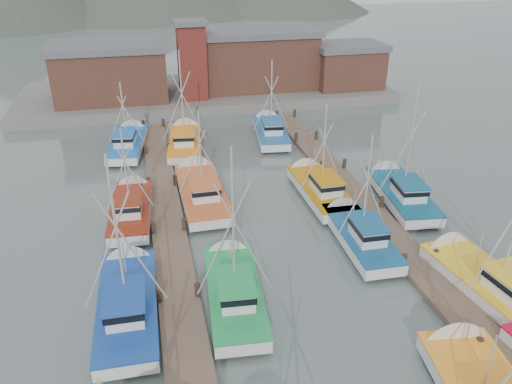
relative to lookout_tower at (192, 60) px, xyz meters
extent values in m
plane|color=#4C5C58|center=(2.00, -33.00, -5.55)|extent=(260.00, 260.00, 0.00)
cube|color=brown|center=(-5.00, -29.00, -5.35)|extent=(2.20, 46.00, 0.40)
cylinder|color=black|center=(-6.00, -35.00, -5.10)|extent=(0.30, 0.30, 1.50)
cylinder|color=black|center=(-6.00, -28.00, -5.10)|extent=(0.30, 0.30, 1.50)
cylinder|color=black|center=(-6.00, -21.00, -5.10)|extent=(0.30, 0.30, 1.50)
cylinder|color=black|center=(-6.00, -14.00, -5.10)|extent=(0.30, 0.30, 1.50)
cylinder|color=black|center=(-6.00, -7.00, -5.10)|extent=(0.30, 0.30, 1.50)
cylinder|color=black|center=(-4.00, -35.00, -5.10)|extent=(0.30, 0.30, 1.50)
cylinder|color=black|center=(-4.00, -28.00, -5.10)|extent=(0.30, 0.30, 1.50)
cylinder|color=black|center=(-4.00, -21.00, -5.10)|extent=(0.30, 0.30, 1.50)
cylinder|color=black|center=(-4.00, -14.00, -5.10)|extent=(0.30, 0.30, 1.50)
cylinder|color=black|center=(-4.00, -7.00, -5.10)|extent=(0.30, 0.30, 1.50)
cube|color=brown|center=(9.00, -29.00, -5.35)|extent=(2.20, 46.00, 0.40)
cylinder|color=black|center=(8.00, -42.00, -5.10)|extent=(0.30, 0.30, 1.50)
cylinder|color=black|center=(8.00, -35.00, -5.10)|extent=(0.30, 0.30, 1.50)
cylinder|color=black|center=(8.00, -28.00, -5.10)|extent=(0.30, 0.30, 1.50)
cylinder|color=black|center=(8.00, -21.00, -5.10)|extent=(0.30, 0.30, 1.50)
cylinder|color=black|center=(8.00, -14.00, -5.10)|extent=(0.30, 0.30, 1.50)
cylinder|color=black|center=(8.00, -7.00, -5.10)|extent=(0.30, 0.30, 1.50)
cylinder|color=black|center=(10.00, -35.00, -5.10)|extent=(0.30, 0.30, 1.50)
cylinder|color=black|center=(10.00, -28.00, -5.10)|extent=(0.30, 0.30, 1.50)
cylinder|color=black|center=(10.00, -21.00, -5.10)|extent=(0.30, 0.30, 1.50)
cylinder|color=black|center=(10.00, -14.00, -5.10)|extent=(0.30, 0.30, 1.50)
cylinder|color=black|center=(10.00, -7.00, -5.10)|extent=(0.30, 0.30, 1.50)
cube|color=slate|center=(2.00, 4.00, -4.95)|extent=(44.00, 16.00, 1.20)
cube|color=brown|center=(-9.00, 2.00, -1.60)|extent=(12.00, 8.00, 5.50)
cube|color=slate|center=(-9.00, 2.00, 1.50)|extent=(12.72, 8.48, 0.70)
cube|color=brown|center=(8.00, 4.00, -1.25)|extent=(14.00, 9.00, 6.20)
cube|color=slate|center=(8.00, 4.00, 2.20)|extent=(14.84, 9.54, 0.70)
cube|color=brown|center=(19.00, 1.00, -2.10)|extent=(8.00, 6.00, 4.50)
cube|color=slate|center=(19.00, 1.00, 0.50)|extent=(8.48, 6.36, 0.70)
cube|color=maroon|center=(0.00, 0.00, -0.35)|extent=(3.00, 3.00, 8.00)
cube|color=slate|center=(0.00, 0.00, 3.90)|extent=(3.60, 3.60, 0.50)
cone|color=#434F42|center=(-3.00, 97.00, -5.55)|extent=(140.00, 140.00, 30.00)
cone|color=#434F42|center=(37.00, 87.00, -5.55)|extent=(90.00, 90.00, 24.00)
cone|color=silver|center=(7.08, -41.12, -5.00)|extent=(3.13, 1.50, 3.01)
cylinder|color=#B2ADA3|center=(5.78, -46.00, -1.95)|extent=(2.34, 0.42, 5.12)
cylinder|color=#B2ADA3|center=(6.65, -44.18, -3.25)|extent=(0.09, 0.09, 2.69)
cube|color=black|center=(-2.13, -35.66, -5.50)|extent=(2.93, 7.37, 0.70)
cube|color=silver|center=(-2.13, -35.66, -4.85)|extent=(3.33, 8.37, 0.80)
cube|color=green|center=(-2.13, -35.66, -4.47)|extent=(3.42, 8.46, 0.10)
cone|color=silver|center=(-1.79, -31.58, -5.00)|extent=(2.64, 1.31, 2.56)
cube|color=silver|center=(-2.21, -36.63, -3.90)|extent=(1.85, 2.58, 1.10)
cube|color=black|center=(-2.21, -36.63, -3.67)|extent=(1.98, 2.84, 0.28)
cube|color=green|center=(-2.21, -36.63, -3.31)|extent=(2.10, 3.01, 0.07)
cylinder|color=#B2ADA3|center=(-2.15, -35.82, -0.47)|extent=(0.12, 0.12, 7.96)
cylinder|color=#B2ADA3|center=(-2.67, -35.78, -1.41)|extent=(2.83, 0.32, 6.21)
cylinder|color=#B2ADA3|center=(-1.62, -35.86, -1.41)|extent=(2.83, 0.32, 6.21)
cylinder|color=#B2ADA3|center=(-2.01, -34.19, -3.25)|extent=(0.07, 0.07, 2.28)
cube|color=black|center=(6.66, -31.88, -5.50)|extent=(2.43, 6.94, 0.70)
cube|color=silver|center=(6.66, -31.88, -4.85)|extent=(2.77, 7.88, 0.80)
cube|color=#145284|center=(6.66, -31.88, -4.47)|extent=(2.85, 7.97, 0.10)
cone|color=silver|center=(6.77, -27.97, -5.00)|extent=(2.47, 1.17, 2.44)
cube|color=silver|center=(6.63, -32.82, -3.90)|extent=(1.64, 2.39, 1.10)
cube|color=black|center=(6.63, -32.82, -3.67)|extent=(1.75, 2.63, 0.28)
cube|color=#145284|center=(6.63, -32.82, -3.31)|extent=(1.86, 2.79, 0.07)
cylinder|color=#B2ADA3|center=(6.65, -32.03, -1.25)|extent=(0.11, 0.11, 6.41)
cylinder|color=#B2ADA3|center=(6.15, -32.02, -2.00)|extent=(2.29, 0.15, 5.01)
cylinder|color=#B2ADA3|center=(7.15, -32.05, -2.00)|extent=(2.29, 0.15, 5.01)
cylinder|color=#B2ADA3|center=(6.70, -30.47, -3.25)|extent=(0.07, 0.07, 2.18)
cube|color=black|center=(-7.61, -35.46, -5.50)|extent=(2.66, 7.75, 0.70)
cube|color=silver|center=(-7.61, -35.46, -4.85)|extent=(3.02, 8.80, 0.80)
cube|color=#164399|center=(-7.61, -35.46, -4.47)|extent=(3.11, 8.89, 0.10)
cone|color=silver|center=(-7.51, -31.09, -5.00)|extent=(2.75, 1.16, 2.73)
cube|color=silver|center=(-7.63, -36.51, -3.90)|extent=(1.82, 2.66, 1.10)
cube|color=black|center=(-7.63, -36.51, -3.67)|extent=(1.94, 2.92, 0.28)
cube|color=#164399|center=(-7.63, -36.51, -3.31)|extent=(2.05, 3.10, 0.07)
cylinder|color=#B2ADA3|center=(-7.61, -35.63, -0.45)|extent=(0.13, 0.13, 8.01)
cylinder|color=#B2ADA3|center=(-8.21, -35.62, -1.39)|extent=(2.86, 0.16, 6.26)
cylinder|color=#B2ADA3|center=(-7.01, -35.64, -1.39)|extent=(2.86, 0.16, 6.26)
cylinder|color=#B2ADA3|center=(-7.57, -33.88, -3.25)|extent=(0.08, 0.08, 2.62)
cube|color=black|center=(11.49, -38.48, -5.50)|extent=(3.55, 8.23, 0.70)
cube|color=silver|center=(11.49, -38.48, -4.85)|extent=(4.03, 9.35, 0.80)
cube|color=yellow|center=(11.49, -38.48, -4.47)|extent=(4.13, 9.45, 0.10)
cone|color=silver|center=(10.96, -33.98, -5.00)|extent=(2.97, 1.43, 2.86)
cylinder|color=#B2ADA3|center=(10.91, -38.73, -0.99)|extent=(3.21, 0.48, 7.08)
cylinder|color=#B2ADA3|center=(11.30, -36.86, -3.25)|extent=(0.09, 0.09, 2.65)
cube|color=black|center=(-2.23, -23.56, -5.50)|extent=(2.79, 8.29, 0.70)
cube|color=silver|center=(-2.23, -23.56, -4.85)|extent=(3.17, 9.42, 0.80)
cube|color=#CA5F29|center=(-2.23, -23.56, -4.47)|extent=(3.26, 9.52, 0.10)
cone|color=silver|center=(-2.29, -18.86, -5.00)|extent=(2.95, 1.13, 2.93)
cube|color=silver|center=(-2.22, -24.68, -3.90)|extent=(1.93, 2.84, 1.10)
cube|color=black|center=(-2.22, -24.68, -3.67)|extent=(2.05, 3.12, 0.28)
cube|color=#CA5F29|center=(-2.22, -24.68, -3.31)|extent=(2.18, 3.31, 0.07)
cylinder|color=#B2ADA3|center=(-2.23, -23.74, -1.50)|extent=(0.13, 0.13, 5.90)
cylinder|color=#B2ADA3|center=(-2.83, -23.75, -2.19)|extent=(2.13, 0.12, 4.62)
cylinder|color=#B2ADA3|center=(-1.63, -23.74, -2.19)|extent=(2.13, 0.12, 4.62)
cylinder|color=#B2ADA3|center=(-2.25, -21.87, -3.25)|extent=(0.08, 0.08, 2.62)
cube|color=black|center=(6.42, -25.12, -5.50)|extent=(2.49, 7.34, 0.70)
cube|color=silver|center=(6.42, -25.12, -4.85)|extent=(2.83, 8.34, 0.80)
cube|color=#BB7806|center=(6.42, -25.12, -4.47)|extent=(2.91, 8.43, 0.10)
cone|color=silver|center=(6.36, -20.96, -5.00)|extent=(2.61, 1.14, 2.60)
cube|color=silver|center=(6.44, -26.11, -3.90)|extent=(1.71, 2.52, 1.10)
cube|color=black|center=(6.44, -26.11, -3.67)|extent=(1.83, 2.77, 0.28)
cube|color=#BB7806|center=(6.44, -26.11, -3.31)|extent=(1.94, 2.93, 0.07)
cylinder|color=#B2ADA3|center=(6.42, -25.28, -1.31)|extent=(0.12, 0.12, 6.28)
cylinder|color=#B2ADA3|center=(5.89, -25.29, -2.05)|extent=(2.25, 0.12, 4.91)
cylinder|color=#B2ADA3|center=(6.95, -25.27, -2.05)|extent=(2.25, 0.12, 4.91)
cylinder|color=#B2ADA3|center=(6.40, -23.62, -3.25)|extent=(0.07, 0.07, 2.32)
cube|color=black|center=(-7.36, -25.13, -5.50)|extent=(2.70, 7.13, 0.70)
cube|color=silver|center=(-7.36, -25.13, -4.85)|extent=(3.06, 8.10, 0.80)
cube|color=maroon|center=(-7.36, -25.13, -4.47)|extent=(3.15, 8.18, 0.10)
cone|color=silver|center=(-7.12, -21.16, -5.00)|extent=(2.55, 1.25, 2.48)
cube|color=silver|center=(-7.42, -26.08, -3.90)|extent=(1.75, 2.48, 1.10)
cube|color=black|center=(-7.42, -26.08, -3.67)|extent=(1.86, 2.72, 0.28)
cube|color=maroon|center=(-7.42, -26.08, -3.31)|extent=(1.98, 2.89, 0.07)
cylinder|color=#B2ADA3|center=(-7.37, -25.29, -1.64)|extent=(0.13, 0.13, 5.62)
cylinder|color=#B2ADA3|center=(-7.92, -25.26, -2.30)|extent=(2.03, 0.21, 4.40)
cylinder|color=#B2ADA3|center=(-6.83, -25.32, -2.30)|extent=(2.03, 0.21, 4.40)
cylinder|color=#B2ADA3|center=(-7.28, -23.70, -3.25)|extent=(0.07, 0.07, 2.39)
cube|color=black|center=(11.98, -27.18, -5.50)|extent=(3.29, 7.64, 0.70)
cube|color=silver|center=(11.98, -27.18, -4.85)|extent=(3.74, 8.69, 0.80)
cube|color=#0D5474|center=(11.98, -27.18, -4.47)|extent=(3.84, 8.78, 0.10)
cone|color=silver|center=(12.48, -23.00, -5.00)|extent=(2.77, 1.41, 2.66)
cube|color=silver|center=(11.86, -28.18, -3.90)|extent=(2.00, 2.71, 1.10)
cube|color=black|center=(11.86, -28.18, -3.67)|extent=(2.14, 2.97, 0.28)
cube|color=#0D5474|center=(11.86, -28.18, -3.31)|extent=(2.27, 3.15, 0.07)
cylinder|color=#B2ADA3|center=(11.96, -27.34, -0.55)|extent=(0.14, 0.14, 7.81)
cylinder|color=#B2ADA3|center=(11.40, -27.28, -1.46)|extent=(2.78, 0.42, 6.10)
cylinder|color=#B2ADA3|center=(12.52, -27.41, -1.46)|extent=(2.78, 0.42, 6.10)
cylinder|color=#B2ADA3|center=(12.16, -25.67, -3.25)|extent=(0.08, 0.08, 2.46)
cube|color=black|center=(-2.41, -12.95, -5.50)|extent=(3.36, 7.79, 0.70)
cube|color=silver|center=(-2.41, -12.95, -4.85)|extent=(3.82, 8.85, 0.80)
cube|color=orange|center=(-2.41, -12.95, -4.47)|extent=(3.92, 8.95, 0.10)
cone|color=silver|center=(-1.88, -8.70, -5.00)|extent=(2.80, 1.42, 2.68)
cube|color=silver|center=(-2.53, -13.98, -3.90)|extent=(2.03, 2.77, 1.10)
cube|color=black|center=(-2.53, -13.98, -3.67)|extent=(2.18, 3.03, 0.28)
cube|color=orange|center=(-2.53, -13.98, -3.31)|extent=(2.31, 3.22, 0.07)
cylinder|color=#B2ADA3|center=(-2.43, -13.12, -0.44)|extent=(0.13, 0.13, 8.03)
cylinder|color=#B2ADA3|center=(-2.97, -13.06, -1.38)|extent=(2.85, 0.44, 6.27)
cylinder|color=#B2ADA3|center=(-1.88, -13.19, -1.38)|extent=(2.85, 0.44, 6.27)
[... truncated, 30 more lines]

